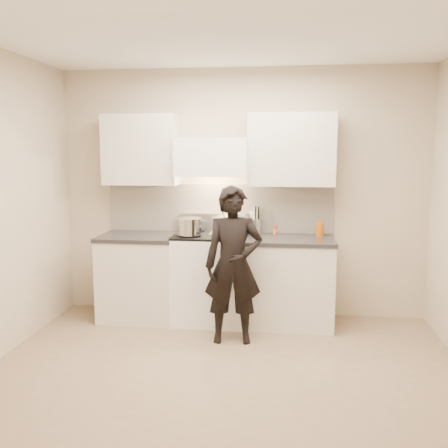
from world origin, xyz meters
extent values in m
plane|color=#8C765C|center=(0.00, 0.00, 0.00)|extent=(4.00, 4.00, 0.00)
cube|color=#C2AF93|center=(0.00, 1.75, 1.35)|extent=(4.00, 0.04, 2.70)
cube|color=#C2AF93|center=(0.00, -1.75, 1.35)|extent=(4.00, 0.04, 2.70)
cube|color=white|center=(0.00, 0.00, 2.69)|extent=(4.00, 3.50, 0.02)
cube|color=white|center=(-0.25, 1.74, 1.19)|extent=(2.50, 0.02, 0.53)
cube|color=silver|center=(-0.30, 1.70, 1.03)|extent=(0.76, 0.08, 0.20)
cube|color=white|center=(-0.30, 1.55, 1.75)|extent=(0.76, 0.40, 0.40)
cylinder|color=#BABABA|center=(-0.30, 1.37, 1.57)|extent=(0.66, 0.02, 0.02)
cube|color=silver|center=(0.53, 1.58, 1.83)|extent=(0.90, 0.33, 0.75)
cube|color=silver|center=(-1.08, 1.58, 1.83)|extent=(0.80, 0.33, 0.75)
cube|color=silver|center=(0.13, 1.73, 1.10)|extent=(0.08, 0.01, 0.12)
cube|color=white|center=(-0.30, 1.43, 0.46)|extent=(0.76, 0.65, 0.92)
cube|color=black|center=(-0.30, 1.43, 0.93)|extent=(0.76, 0.65, 0.02)
cube|color=silver|center=(-0.14, 1.54, 0.95)|extent=(0.36, 0.34, 0.01)
cylinder|color=#BABABA|center=(-0.30, 1.13, 0.78)|extent=(0.62, 0.02, 0.02)
cylinder|color=black|center=(-0.48, 1.28, 0.95)|extent=(0.18, 0.18, 0.01)
cylinder|color=black|center=(-0.12, 1.28, 0.95)|extent=(0.18, 0.18, 0.01)
cylinder|color=black|center=(-0.48, 1.57, 0.95)|extent=(0.18, 0.18, 0.01)
cylinder|color=black|center=(-0.12, 1.57, 0.95)|extent=(0.18, 0.18, 0.01)
cube|color=silver|center=(0.53, 1.43, 0.44)|extent=(0.90, 0.65, 0.88)
cube|color=black|center=(0.53, 1.43, 0.90)|extent=(0.92, 0.67, 0.04)
cube|color=silver|center=(-1.08, 1.43, 0.44)|extent=(0.80, 0.65, 0.88)
cube|color=black|center=(-1.08, 1.43, 0.90)|extent=(0.82, 0.67, 0.04)
ellipsoid|color=#BABABA|center=(-0.11, 1.52, 1.06)|extent=(0.37, 0.37, 0.20)
torus|color=#BABABA|center=(-0.11, 1.52, 1.11)|extent=(0.39, 0.39, 0.02)
ellipsoid|color=beige|center=(-0.11, 1.52, 1.05)|extent=(0.21, 0.21, 0.10)
cylinder|color=white|center=(-0.16, 1.37, 1.17)|extent=(0.05, 0.27, 0.20)
cylinder|color=#BABABA|center=(-0.50, 1.28, 1.04)|extent=(0.30, 0.30, 0.17)
cube|color=#BABABA|center=(-0.65, 1.31, 1.11)|extent=(0.06, 0.04, 0.01)
cube|color=#BABABA|center=(-0.35, 1.25, 1.11)|extent=(0.06, 0.04, 0.01)
cylinder|color=silver|center=(0.17, 1.67, 1.00)|extent=(0.11, 0.11, 0.16)
cylinder|color=black|center=(0.19, 1.66, 1.08)|extent=(0.01, 0.01, 0.28)
cylinder|color=white|center=(0.19, 1.68, 1.08)|extent=(0.01, 0.01, 0.28)
cylinder|color=silver|center=(0.18, 1.69, 1.08)|extent=(0.01, 0.01, 0.28)
cylinder|color=black|center=(0.16, 1.69, 1.08)|extent=(0.01, 0.01, 0.28)
cylinder|color=silver|center=(0.14, 1.68, 1.08)|extent=(0.01, 0.01, 0.28)
cylinder|color=white|center=(0.14, 1.66, 1.08)|extent=(0.01, 0.01, 0.28)
cylinder|color=black|center=(0.16, 1.65, 1.08)|extent=(0.01, 0.01, 0.28)
cylinder|color=silver|center=(0.18, 1.65, 1.08)|extent=(0.01, 0.01, 0.28)
cylinder|color=orange|center=(0.37, 1.64, 0.95)|extent=(0.04, 0.04, 0.07)
cylinder|color=red|center=(0.37, 1.64, 1.00)|extent=(0.04, 0.04, 0.02)
cylinder|color=#A94F09|center=(0.85, 1.57, 0.99)|extent=(0.08, 0.08, 0.15)
imported|color=black|center=(0.00, 0.86, 0.75)|extent=(0.58, 0.42, 1.49)
camera|label=1|loc=(0.47, -3.71, 1.82)|focal=40.00mm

